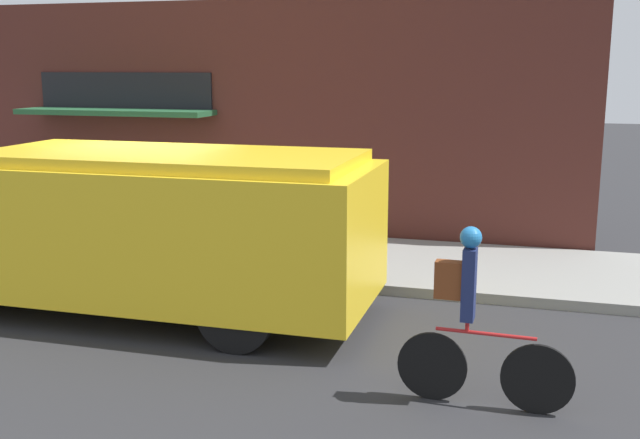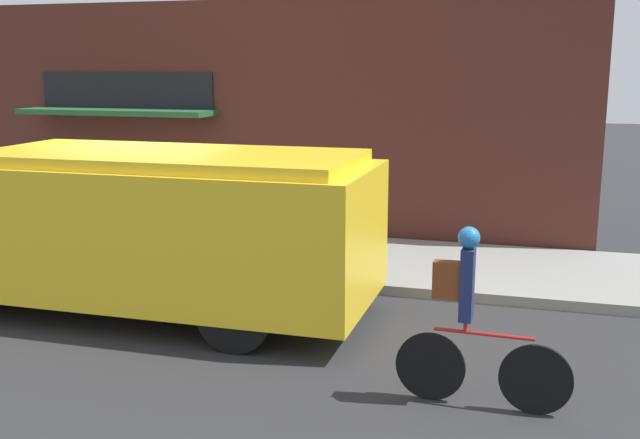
% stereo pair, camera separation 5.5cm
% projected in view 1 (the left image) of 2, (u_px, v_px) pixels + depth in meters
% --- Properties ---
extents(ground_plane, '(70.00, 70.00, 0.00)m').
position_uv_depth(ground_plane, '(151.00, 276.00, 11.65)').
color(ground_plane, '#2B2B2D').
extents(sidewalk, '(28.00, 2.98, 0.15)m').
position_uv_depth(sidewalk, '(192.00, 249.00, 13.04)').
color(sidewalk, gray).
rests_on(sidewalk, ground_plane).
extents(storefront, '(13.46, 1.04, 4.40)m').
position_uv_depth(storefront, '(221.00, 120.00, 14.15)').
color(storefront, '#4C231E').
rests_on(storefront, ground_plane).
extents(school_bus, '(7.00, 2.78, 2.15)m').
position_uv_depth(school_bus, '(137.00, 227.00, 9.79)').
color(school_bus, yellow).
rests_on(school_bus, ground_plane).
extents(cyclist, '(1.68, 0.21, 1.76)m').
position_uv_depth(cyclist, '(473.00, 322.00, 7.09)').
color(cyclist, black).
rests_on(cyclist, ground_plane).
extents(trash_bin, '(0.49, 0.49, 0.89)m').
position_uv_depth(trash_bin, '(246.00, 214.00, 13.47)').
color(trash_bin, slate).
rests_on(trash_bin, sidewalk).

